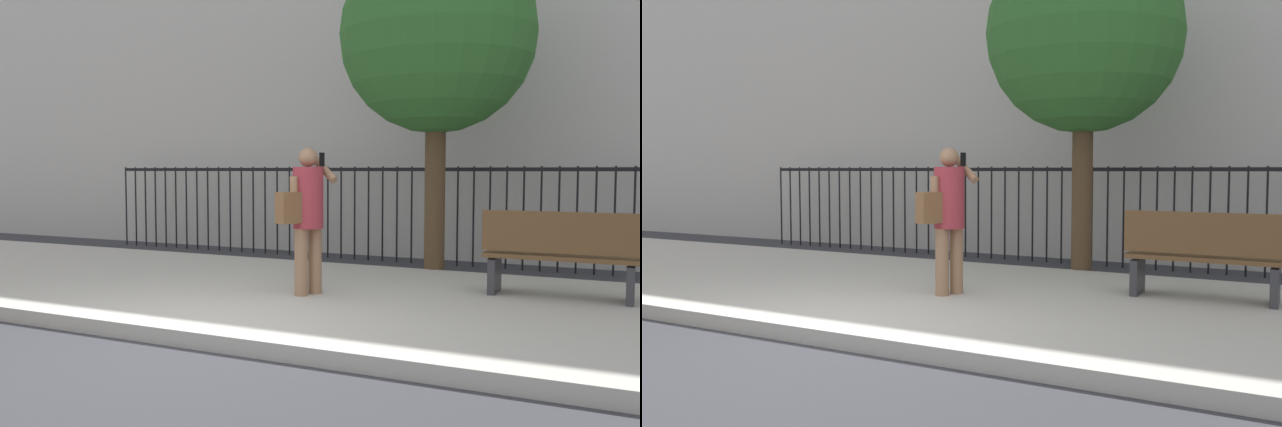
# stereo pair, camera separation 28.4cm
# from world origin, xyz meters

# --- Properties ---
(ground_plane) EXTENTS (60.00, 60.00, 0.00)m
(ground_plane) POSITION_xyz_m (0.00, 0.00, 0.00)
(ground_plane) COLOR #333338
(sidewalk) EXTENTS (28.00, 4.40, 0.15)m
(sidewalk) POSITION_xyz_m (0.00, 2.20, 0.07)
(sidewalk) COLOR #B2ADA3
(sidewalk) RESTS_ON ground
(iron_fence) EXTENTS (12.03, 0.04, 1.60)m
(iron_fence) POSITION_xyz_m (0.00, 5.90, 1.02)
(iron_fence) COLOR black
(iron_fence) RESTS_ON ground
(pedestrian_on_phone) EXTENTS (0.55, 0.72, 1.63)m
(pedestrian_on_phone) POSITION_xyz_m (0.20, 1.96, 1.10)
(pedestrian_on_phone) COLOR #936B4C
(pedestrian_on_phone) RESTS_ON sidewalk
(street_bench) EXTENTS (1.60, 0.45, 0.95)m
(street_bench) POSITION_xyz_m (2.76, 2.93, 0.65)
(street_bench) COLOR brown
(street_bench) RESTS_ON sidewalk
(street_tree_mid) EXTENTS (2.71, 2.71, 4.76)m
(street_tree_mid) POSITION_xyz_m (0.92, 4.52, 3.38)
(street_tree_mid) COLOR #4C3823
(street_tree_mid) RESTS_ON ground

